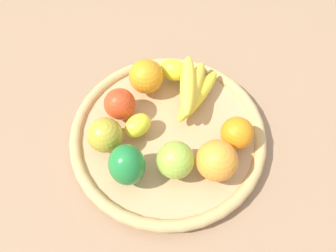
{
  "coord_description": "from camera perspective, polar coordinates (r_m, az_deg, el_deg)",
  "views": [
    {
      "loc": [
        -0.35,
        0.12,
        0.69
      ],
      "look_at": [
        0.0,
        0.0,
        0.06
      ],
      "focal_mm": 36.63,
      "sensor_mm": 36.0,
      "label": 1
    }
  ],
  "objects": [
    {
      "name": "banana_bunch",
      "position": [
        0.77,
        4.17,
        6.0
      ],
      "size": [
        0.16,
        0.15,
        0.06
      ],
      "color": "yellow",
      "rests_on": "basket"
    },
    {
      "name": "ground_plane",
      "position": [
        0.78,
        0.0,
        -2.21
      ],
      "size": [
        2.4,
        2.4,
        0.0
      ],
      "primitive_type": "plane",
      "color": "#927153",
      "rests_on": "ground"
    },
    {
      "name": "bell_pepper",
      "position": [
        0.67,
        -6.86,
        -6.41
      ],
      "size": [
        0.09,
        0.08,
        0.09
      ],
      "primitive_type": "ellipsoid",
      "rotation": [
        0.0,
        0.0,
        6.15
      ],
      "color": "#1F7B34",
      "rests_on": "basket"
    },
    {
      "name": "apple_2",
      "position": [
        0.67,
        1.26,
        -5.67
      ],
      "size": [
        0.09,
        0.09,
        0.08
      ],
      "primitive_type": "sphere",
      "rotation": [
        0.0,
        0.0,
        0.23
      ],
      "color": "#91B53C",
      "rests_on": "basket"
    },
    {
      "name": "basket",
      "position": [
        0.76,
        0.0,
        -1.5
      ],
      "size": [
        0.43,
        0.43,
        0.04
      ],
      "color": "tan",
      "rests_on": "ground_plane"
    },
    {
      "name": "orange_1",
      "position": [
        0.68,
        8.13,
        -5.71
      ],
      "size": [
        0.12,
        0.12,
        0.08
      ],
      "primitive_type": "sphere",
      "rotation": [
        0.0,
        0.0,
        4.02
      ],
      "color": "orange",
      "rests_on": "basket"
    },
    {
      "name": "orange_2",
      "position": [
        0.79,
        -3.67,
        8.23
      ],
      "size": [
        0.08,
        0.08,
        0.08
      ],
      "primitive_type": "sphere",
      "rotation": [
        0.0,
        0.0,
        6.21
      ],
      "color": "orange",
      "rests_on": "basket"
    },
    {
      "name": "lemon_1",
      "position": [
        0.81,
        0.91,
        9.31
      ],
      "size": [
        0.08,
        0.08,
        0.05
      ],
      "primitive_type": "ellipsoid",
      "rotation": [
        0.0,
        0.0,
        3.95
      ],
      "color": "yellow",
      "rests_on": "basket"
    },
    {
      "name": "apple_0",
      "position": [
        0.75,
        -8.02,
        3.65
      ],
      "size": [
        0.09,
        0.09,
        0.07
      ],
      "primitive_type": "sphere",
      "rotation": [
        0.0,
        0.0,
        6.0
      ],
      "color": "red",
      "rests_on": "basket"
    },
    {
      "name": "orange_0",
      "position": [
        0.72,
        11.41,
        -1.16
      ],
      "size": [
        0.09,
        0.09,
        0.07
      ],
      "primitive_type": "sphere",
      "rotation": [
        0.0,
        0.0,
        0.54
      ],
      "color": "orange",
      "rests_on": "basket"
    },
    {
      "name": "apple_1",
      "position": [
        0.71,
        -10.41,
        -1.5
      ],
      "size": [
        0.08,
        0.08,
        0.07
      ],
      "primitive_type": "sphere",
      "rotation": [
        0.0,
        0.0,
        6.25
      ],
      "color": "#AB992C",
      "rests_on": "basket"
    },
    {
      "name": "lemon_0",
      "position": [
        0.73,
        -5.03,
        0.11
      ],
      "size": [
        0.07,
        0.08,
        0.05
      ],
      "primitive_type": "ellipsoid",
      "rotation": [
        0.0,
        0.0,
        2.0
      ],
      "color": "yellow",
      "rests_on": "basket"
    }
  ]
}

